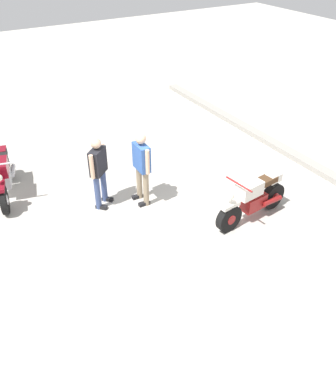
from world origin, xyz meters
The scene contains 6 objects.
ground_plane centered at (0.00, 0.00, 0.00)m, with size 40.00×40.00×0.00m, color #B7B2A8.
curb_edge centered at (0.00, 4.60, 0.07)m, with size 14.00×0.30×0.15m, color #9C978F.
motorcycle_cream_vintage centered at (0.82, 1.84, 0.49)m, with size 0.70×1.96×1.07m.
motorcycle_maroon_cruiser centered at (-2.80, -2.47, 0.52)m, with size 2.05×0.86×1.09m.
person_in_blue_shirt centered at (-0.94, 0.13, 0.97)m, with size 0.65×0.31×1.70m.
person_in_black_shirt centered at (-1.30, -0.73, 0.94)m, with size 0.53×0.55×1.65m.
Camera 1 is at (6.06, -3.36, 5.44)m, focal length 38.68 mm.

